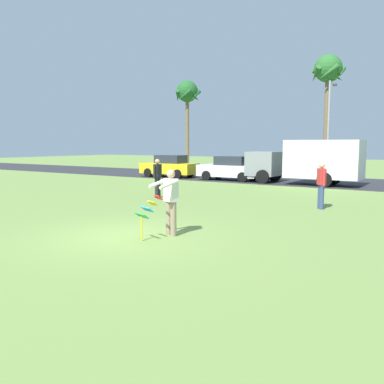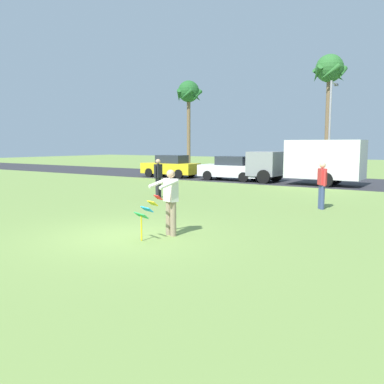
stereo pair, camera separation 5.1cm
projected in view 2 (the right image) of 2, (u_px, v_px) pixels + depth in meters
ground_plane at (126, 236)px, 10.59m from camera, size 120.00×120.00×0.00m
road_strip at (323, 182)px, 25.85m from camera, size 120.00×8.00×0.01m
person_kite_flyer at (170, 200)px, 10.52m from camera, size 0.66×0.74×1.73m
kite_held at (147, 211)px, 10.06m from camera, size 0.56×0.72×1.11m
parked_car_yellow at (171, 166)px, 29.40m from camera, size 4.24×1.91×1.60m
parked_car_white at (231, 169)px, 26.69m from camera, size 4.23×1.90×1.60m
parked_truck_grey_van at (311, 161)px, 23.76m from camera, size 6.73×2.19×2.62m
palm_tree_left_near at (189, 95)px, 40.04m from camera, size 2.58×2.71×8.62m
palm_tree_right_near at (329, 74)px, 30.98m from camera, size 2.58×2.71×9.20m
streetlight_pole at (330, 122)px, 30.04m from camera, size 0.24×1.65×7.00m
person_walker_near at (322, 184)px, 14.86m from camera, size 0.39×0.47×1.73m
person_walker_far at (158, 177)px, 18.06m from camera, size 0.25×0.57×1.73m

